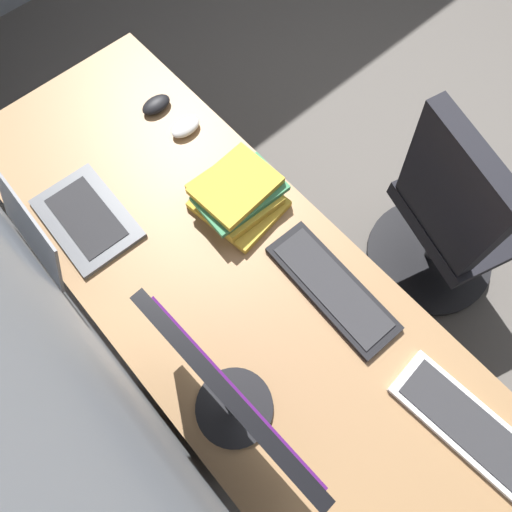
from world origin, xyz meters
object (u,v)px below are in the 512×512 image
at_px(drawer_pedestal, 269,366).
at_px(mouse_spare, 185,127).
at_px(keyboard_main, 332,288).
at_px(mouse_main, 156,105).
at_px(keyboard_spare, 472,429).
at_px(book_stack_near, 237,195).
at_px(monitor_primary, 231,399).
at_px(office_chair, 451,221).
at_px(laptop_leftmost, 65,223).

distance_m(drawer_pedestal, mouse_spare, 0.86).
xyz_separation_m(keyboard_main, mouse_main, (0.84, -0.02, 0.01)).
bearing_deg(keyboard_main, mouse_spare, -2.59).
relative_size(keyboard_spare, mouse_main, 4.13).
bearing_deg(book_stack_near, mouse_main, -4.33).
height_order(mouse_main, mouse_spare, same).
height_order(monitor_primary, mouse_main, monitor_primary).
xyz_separation_m(mouse_spare, book_stack_near, (-0.32, 0.05, 0.03)).
bearing_deg(book_stack_near, keyboard_spare, -179.01).
bearing_deg(mouse_spare, keyboard_main, 177.41).
bearing_deg(mouse_spare, drawer_pedestal, 159.73).
bearing_deg(office_chair, mouse_main, 33.15).
bearing_deg(keyboard_main, laptop_leftmost, 34.85).
distance_m(mouse_spare, office_chair, 1.01).
height_order(drawer_pedestal, book_stack_near, book_stack_near).
xyz_separation_m(drawer_pedestal, keyboard_main, (0.00, -0.23, 0.39)).
xyz_separation_m(laptop_leftmost, book_stack_near, (-0.26, -0.43, -0.00)).
xyz_separation_m(drawer_pedestal, laptop_leftmost, (0.65, 0.22, 0.43)).
relative_size(laptop_leftmost, keyboard_main, 0.78).
bearing_deg(keyboard_spare, mouse_main, -0.83).
height_order(monitor_primary, keyboard_spare, monitor_primary).
bearing_deg(monitor_primary, laptop_leftmost, 3.09).
relative_size(drawer_pedestal, keyboard_main, 1.64).
bearing_deg(monitor_primary, mouse_main, -25.35).
distance_m(drawer_pedestal, office_chair, 0.85).
relative_size(monitor_primary, laptop_leftmost, 1.51).
height_order(keyboard_main, keyboard_spare, same).
relative_size(laptop_leftmost, mouse_main, 3.18).
bearing_deg(monitor_primary, keyboard_main, -81.68).
relative_size(laptop_leftmost, office_chair, 0.34).
distance_m(drawer_pedestal, keyboard_main, 0.46).
distance_m(laptop_leftmost, book_stack_near, 0.50).
bearing_deg(keyboard_main, keyboard_spare, 179.57).
xyz_separation_m(mouse_main, book_stack_near, (-0.46, 0.03, 0.03)).
xyz_separation_m(drawer_pedestal, mouse_spare, (0.71, -0.26, 0.40)).
bearing_deg(drawer_pedestal, laptop_leftmost, 18.66).
bearing_deg(mouse_main, mouse_spare, -173.27).
height_order(drawer_pedestal, laptop_leftmost, laptop_leftmost).
height_order(keyboard_main, office_chair, office_chair).
bearing_deg(drawer_pedestal, monitor_primary, 106.99).
height_order(laptop_leftmost, keyboard_spare, laptop_leftmost).
height_order(monitor_primary, keyboard_main, monitor_primary).
bearing_deg(mouse_main, keyboard_spare, 179.17).
bearing_deg(book_stack_near, keyboard_main, -177.20).
xyz_separation_m(keyboard_spare, book_stack_near, (0.88, 0.02, 0.04)).
height_order(laptop_leftmost, book_stack_near, laptop_leftmost).
relative_size(monitor_primary, keyboard_spare, 1.16).
bearing_deg(office_chair, laptop_leftmost, 55.93).
height_order(keyboard_spare, mouse_spare, mouse_spare).
distance_m(monitor_primary, keyboard_main, 0.47).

